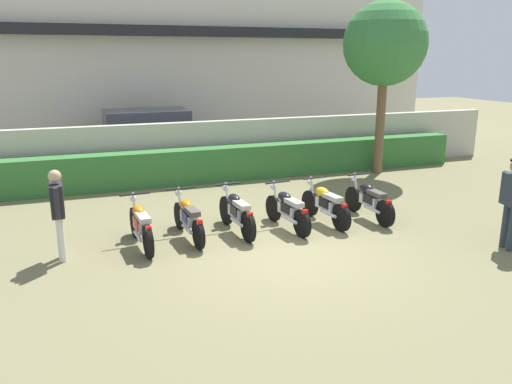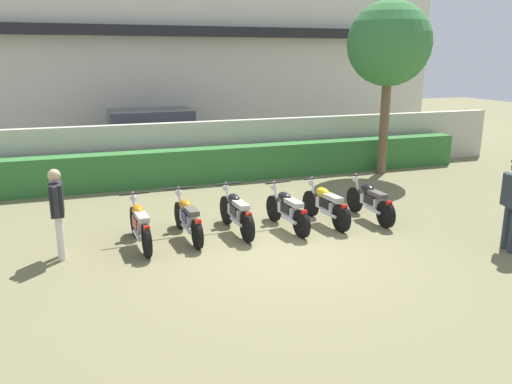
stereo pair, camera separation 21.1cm
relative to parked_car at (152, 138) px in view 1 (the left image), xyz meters
name	(u,v)px [view 1 (the left image)]	position (x,y,z in m)	size (l,w,h in m)	color
ground	(287,253)	(1.06, -8.90, -0.94)	(60.00, 60.00, 0.00)	olive
building	(154,41)	(1.06, 5.13, 3.29)	(22.24, 6.50, 8.45)	beige
compound_wall	(198,149)	(1.06, -2.13, -0.09)	(21.13, 0.30, 1.70)	#BCB7A8
hedge_row	(204,165)	(1.06, -2.83, -0.43)	(16.90, 0.70, 1.01)	#337033
parked_car	(152,138)	(0.00, 0.00, 0.00)	(4.52, 2.11, 1.89)	black
tree_near_inspector	(385,45)	(6.56, -3.55, 3.00)	(2.52, 2.52, 5.23)	brown
motorcycle_in_row_0	(141,225)	(-1.46, -7.63, -0.48)	(0.60, 1.85, 0.97)	black
motorcycle_in_row_1	(188,218)	(-0.49, -7.47, -0.50)	(0.60, 1.89, 0.95)	black
motorcycle_in_row_2	(237,212)	(0.54, -7.48, -0.48)	(0.60, 1.87, 0.97)	black
motorcycle_in_row_3	(287,209)	(1.63, -7.62, -0.49)	(0.60, 1.81, 0.95)	black
motorcycle_in_row_4	(325,204)	(2.57, -7.56, -0.49)	(0.60, 1.83, 0.96)	black
motorcycle_in_row_5	(369,200)	(3.65, -7.62, -0.49)	(0.60, 1.87, 0.96)	black
inspector_person	(58,207)	(-2.91, -7.77, 0.06)	(0.22, 0.67, 1.67)	silver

